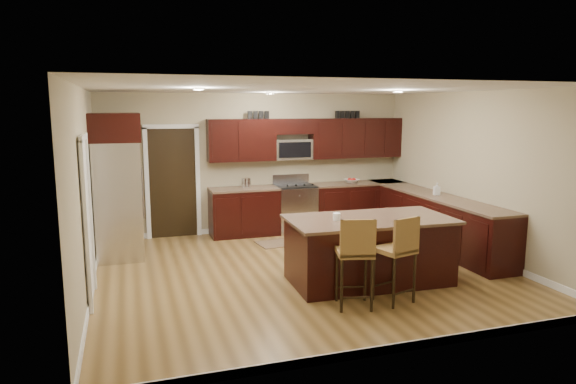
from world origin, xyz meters
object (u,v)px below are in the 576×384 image
object	(u,v)px
range	(295,208)
island	(369,252)
refrigerator	(118,185)
stool_left	(356,252)
stool_mid	(399,249)

from	to	relation	value
range	island	bearing A→B (deg)	-89.23
range	refrigerator	xyz separation A→B (m)	(-3.30, -0.80, 0.73)
range	stool_left	xyz separation A→B (m)	(-0.57, -4.01, 0.24)
stool_left	refrigerator	distance (m)	4.25
island	stool_left	bearing A→B (deg)	-123.96
range	refrigerator	bearing A→B (deg)	-166.43
refrigerator	range	bearing A→B (deg)	13.57
stool_left	stool_mid	distance (m)	0.59
stool_mid	refrigerator	size ratio (longest dim) A/B	0.48
stool_mid	refrigerator	bearing A→B (deg)	120.10
range	stool_left	distance (m)	4.06
island	refrigerator	bearing A→B (deg)	146.43
island	refrigerator	xyz separation A→B (m)	(-3.34, 2.37, 0.77)
range	refrigerator	size ratio (longest dim) A/B	0.47
stool_left	refrigerator	world-z (taller)	refrigerator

